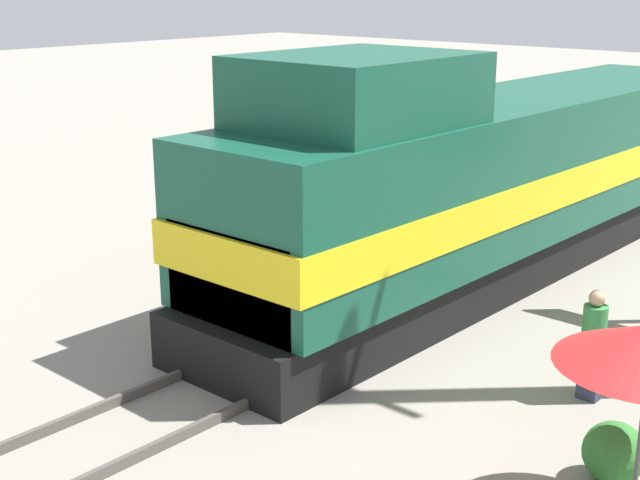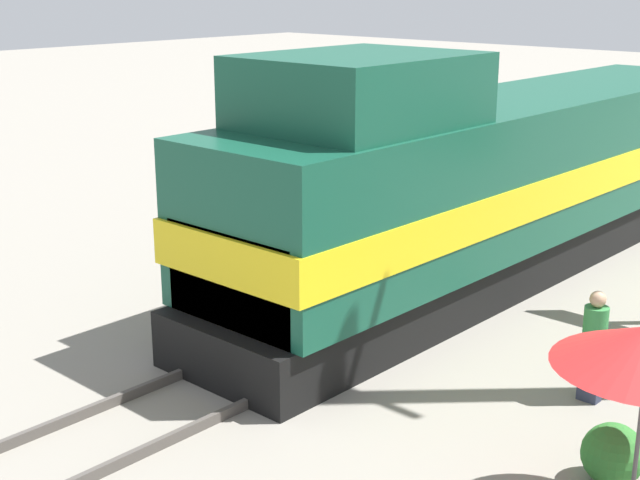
% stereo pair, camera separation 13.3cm
% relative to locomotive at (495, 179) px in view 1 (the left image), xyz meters
% --- Properties ---
extents(ground_plane, '(120.00, 120.00, 0.00)m').
position_rel_locomotive_xyz_m(ground_plane, '(0.00, -4.61, -1.91)').
color(ground_plane, gray).
extents(rail_near, '(0.08, 30.60, 0.15)m').
position_rel_locomotive_xyz_m(rail_near, '(-0.72, -4.61, -1.84)').
color(rail_near, '#4C4742').
rests_on(rail_near, ground_plane).
extents(rail_far, '(0.08, 30.60, 0.15)m').
position_rel_locomotive_xyz_m(rail_far, '(0.72, -4.61, -1.84)').
color(rail_far, '#4C4742').
rests_on(rail_far, ground_plane).
extents(locomotive, '(3.06, 16.24, 4.64)m').
position_rel_locomotive_xyz_m(locomotive, '(0.00, 0.00, 0.00)').
color(locomotive, black).
rests_on(locomotive, ground_plane).
extents(shrub_cluster, '(0.75, 0.75, 0.75)m').
position_rel_locomotive_xyz_m(shrub_cluster, '(5.32, -5.98, -1.54)').
color(shrub_cluster, '#2D722D').
rests_on(shrub_cluster, ground_plane).
extents(person_bystander, '(0.34, 0.34, 1.65)m').
position_rel_locomotive_xyz_m(person_bystander, '(4.13, -4.13, -1.03)').
color(person_bystander, '#2D3347').
rests_on(person_bystander, ground_plane).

